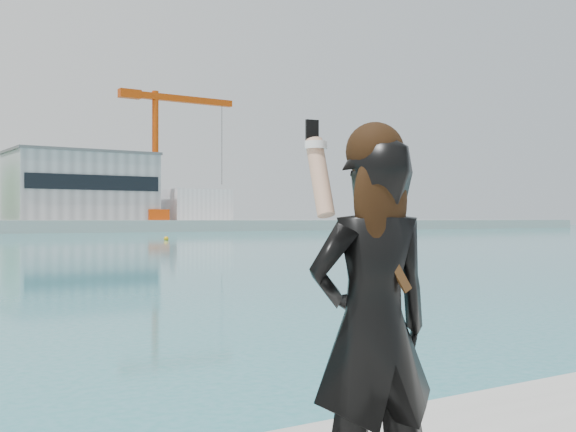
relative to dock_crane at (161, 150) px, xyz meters
name	(u,v)px	position (x,y,z in m)	size (l,w,h in m)	color
warehouse_grey_right	(81,186)	(-13.20, 5.98, -6.80)	(25.50, 15.35, 12.50)	gray
ancillary_shed	(194,205)	(8.80, 4.00, -10.07)	(12.00, 10.00, 6.00)	silver
dock_crane	(161,150)	(0.00, 0.00, 0.00)	(23.00, 4.00, 24.00)	#C8410B
buoy_near	(166,240)	(-23.88, -55.80, -15.07)	(0.50, 0.50, 0.50)	#DC9C0B
woman	(373,317)	(-52.57, -122.45, -13.33)	(0.70, 0.51, 1.84)	black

